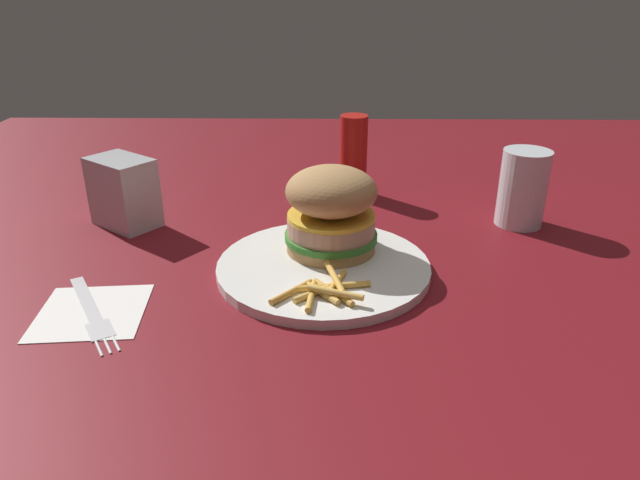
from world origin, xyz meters
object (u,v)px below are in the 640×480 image
object	(u,v)px
plate	(320,267)
napkin	(92,312)
fries_pile	(324,289)
drink_glass	(522,193)
fork	(92,310)
napkin_dispenser	(124,192)
ketchup_bottle	(353,155)
sandwich	(331,210)

from	to	relation	value
plate	napkin	world-z (taller)	plate
fries_pile	drink_glass	bearing A→B (deg)	39.27
fork	napkin_dispenser	world-z (taller)	napkin_dispenser
fries_pile	napkin	world-z (taller)	fries_pile
drink_glass	napkin_dispenser	distance (m)	0.56
napkin	ketchup_bottle	distance (m)	0.48
fries_pile	fork	size ratio (longest dim) A/B	0.70
fries_pile	napkin_dispenser	distance (m)	0.36
fork	napkin	bearing A→B (deg)	122.09
sandwich	ketchup_bottle	bearing A→B (deg)	81.55
ketchup_bottle	napkin	bearing A→B (deg)	-127.57
sandwich	fork	world-z (taller)	sandwich
ketchup_bottle	drink_glass	bearing A→B (deg)	-28.28
napkin_dispenser	ketchup_bottle	bearing A→B (deg)	59.54
fork	ketchup_bottle	bearing A→B (deg)	52.61
drink_glass	ketchup_bottle	size ratio (longest dim) A/B	0.85
ketchup_bottle	napkin_dispenser	bearing A→B (deg)	-157.18
sandwich	drink_glass	bearing A→B (deg)	23.14
sandwich	napkin_dispenser	xyz separation A→B (m)	(-0.29, 0.10, -0.02)
fries_pile	ketchup_bottle	distance (m)	0.36
napkin_dispenser	napkin	bearing A→B (deg)	-44.34
drink_glass	fork	bearing A→B (deg)	-154.24
drink_glass	sandwich	bearing A→B (deg)	-156.86
drink_glass	napkin	bearing A→B (deg)	-154.40
fries_pile	ketchup_bottle	xyz separation A→B (m)	(0.04, 0.35, 0.05)
plate	napkin_dispenser	bearing A→B (deg)	152.95
plate	fork	size ratio (longest dim) A/B	1.64
napkin	fork	size ratio (longest dim) A/B	0.71
fries_pile	fork	distance (m)	0.25
plate	sandwich	distance (m)	0.07
fries_pile	ketchup_bottle	world-z (taller)	ketchup_bottle
sandwich	fork	bearing A→B (deg)	-151.58
napkin	drink_glass	world-z (taller)	drink_glass
fries_pile	sandwich	bearing A→B (deg)	86.11
plate	fork	bearing A→B (deg)	-157.75
plate	napkin	size ratio (longest dim) A/B	2.32
sandwich	napkin_dispenser	bearing A→B (deg)	160.47
napkin_dispenser	plate	bearing A→B (deg)	9.68
napkin	napkin_dispenser	world-z (taller)	napkin_dispenser
plate	napkin	xyz separation A→B (m)	(-0.24, -0.10, -0.01)
plate	napkin_dispenser	xyz separation A→B (m)	(-0.28, 0.14, 0.04)
fork	drink_glass	world-z (taller)	drink_glass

